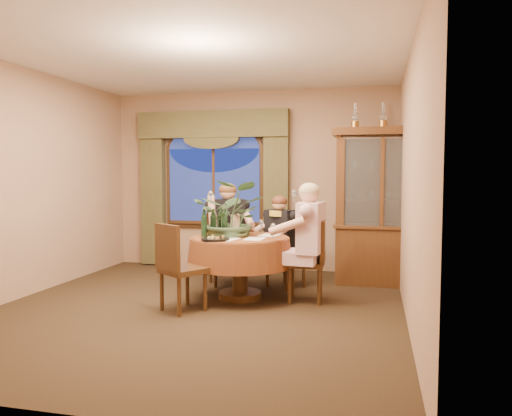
% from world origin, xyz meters
% --- Properties ---
extents(floor, '(5.00, 5.00, 0.00)m').
position_xyz_m(floor, '(0.00, 0.00, 0.00)').
color(floor, black).
rests_on(floor, ground).
extents(wall_back, '(4.50, 0.00, 4.50)m').
position_xyz_m(wall_back, '(0.00, 2.50, 1.40)').
color(wall_back, '#997458').
rests_on(wall_back, ground).
extents(wall_right, '(0.00, 5.00, 5.00)m').
position_xyz_m(wall_right, '(2.25, 0.00, 1.40)').
color(wall_right, '#997458').
rests_on(wall_right, ground).
extents(ceiling, '(5.00, 5.00, 0.00)m').
position_xyz_m(ceiling, '(0.00, 0.00, 2.80)').
color(ceiling, white).
rests_on(ceiling, wall_back).
extents(window, '(1.62, 0.10, 1.32)m').
position_xyz_m(window, '(-0.60, 2.43, 1.30)').
color(window, navy).
rests_on(window, wall_back).
extents(arched_transom, '(1.60, 0.06, 0.44)m').
position_xyz_m(arched_transom, '(-0.60, 2.43, 2.08)').
color(arched_transom, navy).
rests_on(arched_transom, wall_back).
extents(drapery_left, '(0.38, 0.14, 2.32)m').
position_xyz_m(drapery_left, '(-1.63, 2.38, 1.18)').
color(drapery_left, '#424022').
rests_on(drapery_left, floor).
extents(drapery_right, '(0.38, 0.14, 2.32)m').
position_xyz_m(drapery_right, '(0.43, 2.38, 1.18)').
color(drapery_right, '#424022').
rests_on(drapery_right, floor).
extents(swag_valance, '(2.45, 0.16, 0.42)m').
position_xyz_m(swag_valance, '(-0.60, 2.35, 2.28)').
color(swag_valance, '#424022').
rests_on(swag_valance, wall_back).
extents(dining_table, '(1.58, 1.58, 0.75)m').
position_xyz_m(dining_table, '(0.34, 0.58, 0.38)').
color(dining_table, maroon).
rests_on(dining_table, floor).
extents(china_cabinet, '(1.31, 0.52, 2.12)m').
position_xyz_m(china_cabinet, '(2.00, 1.75, 1.06)').
color(china_cabinet, '#3D2210').
rests_on(china_cabinet, floor).
extents(oil_lamp_left, '(0.11, 0.11, 0.34)m').
position_xyz_m(oil_lamp_left, '(1.63, 1.75, 2.29)').
color(oil_lamp_left, '#A5722D').
rests_on(oil_lamp_left, china_cabinet).
extents(oil_lamp_center, '(0.11, 0.11, 0.34)m').
position_xyz_m(oil_lamp_center, '(2.00, 1.75, 2.29)').
color(oil_lamp_center, '#A5722D').
rests_on(oil_lamp_center, china_cabinet).
extents(oil_lamp_right, '(0.11, 0.11, 0.34)m').
position_xyz_m(oil_lamp_right, '(2.37, 1.75, 2.29)').
color(oil_lamp_right, '#A5722D').
rests_on(oil_lamp_right, china_cabinet).
extents(chair_right, '(0.44, 0.44, 0.96)m').
position_xyz_m(chair_right, '(1.13, 0.63, 0.48)').
color(chair_right, black).
rests_on(chair_right, floor).
extents(chair_back_right, '(0.58, 0.58, 0.96)m').
position_xyz_m(chair_back_right, '(0.78, 1.27, 0.48)').
color(chair_back_right, black).
rests_on(chair_back_right, floor).
extents(chair_back, '(0.57, 0.57, 0.96)m').
position_xyz_m(chair_back, '(-0.06, 1.26, 0.48)').
color(chair_back, black).
rests_on(chair_back, floor).
extents(chair_front_left, '(0.58, 0.58, 0.96)m').
position_xyz_m(chair_front_left, '(-0.12, -0.10, 0.48)').
color(chair_front_left, black).
rests_on(chair_front_left, floor).
extents(person_pink, '(0.51, 0.55, 1.41)m').
position_xyz_m(person_pink, '(1.21, 0.49, 0.70)').
color(person_pink, '#CDA5AE').
rests_on(person_pink, floor).
extents(person_back, '(0.65, 0.63, 1.38)m').
position_xyz_m(person_back, '(-0.02, 1.28, 0.69)').
color(person_back, black).
rests_on(person_back, floor).
extents(person_scarf, '(0.57, 0.55, 1.22)m').
position_xyz_m(person_scarf, '(0.69, 1.34, 0.61)').
color(person_scarf, black).
rests_on(person_scarf, floor).
extents(stoneware_vase, '(0.14, 0.14, 0.26)m').
position_xyz_m(stoneware_vase, '(0.24, 0.72, 0.88)').
color(stoneware_vase, tan).
rests_on(stoneware_vase, dining_table).
extents(centerpiece_plant, '(0.86, 0.96, 0.75)m').
position_xyz_m(centerpiece_plant, '(0.22, 0.66, 1.32)').
color(centerpiece_plant, '#355133').
rests_on(centerpiece_plant, dining_table).
extents(olive_bowl, '(0.16, 0.16, 0.05)m').
position_xyz_m(olive_bowl, '(0.36, 0.52, 0.78)').
color(olive_bowl, '#43522C').
rests_on(olive_bowl, dining_table).
extents(cheese_platter, '(0.33, 0.33, 0.02)m').
position_xyz_m(cheese_platter, '(0.15, 0.21, 0.76)').
color(cheese_platter, black).
rests_on(cheese_platter, dining_table).
extents(wine_bottle_0, '(0.07, 0.07, 0.33)m').
position_xyz_m(wine_bottle_0, '(0.01, 0.56, 0.92)').
color(wine_bottle_0, black).
rests_on(wine_bottle_0, dining_table).
extents(wine_bottle_1, '(0.07, 0.07, 0.33)m').
position_xyz_m(wine_bottle_1, '(0.12, 0.64, 0.92)').
color(wine_bottle_1, tan).
rests_on(wine_bottle_1, dining_table).
extents(wine_bottle_2, '(0.07, 0.07, 0.33)m').
position_xyz_m(wine_bottle_2, '(0.16, 0.55, 0.92)').
color(wine_bottle_2, black).
rests_on(wine_bottle_2, dining_table).
extents(wine_bottle_3, '(0.07, 0.07, 0.33)m').
position_xyz_m(wine_bottle_3, '(0.05, 0.73, 0.92)').
color(wine_bottle_3, black).
rests_on(wine_bottle_3, dining_table).
extents(wine_bottle_4, '(0.07, 0.07, 0.33)m').
position_xyz_m(wine_bottle_4, '(-0.08, 0.48, 0.92)').
color(wine_bottle_4, black).
rests_on(wine_bottle_4, dining_table).
extents(wine_bottle_5, '(0.07, 0.07, 0.33)m').
position_xyz_m(wine_bottle_5, '(-0.00, 0.65, 0.92)').
color(wine_bottle_5, tan).
rests_on(wine_bottle_5, dining_table).
extents(tasting_paper_0, '(0.22, 0.30, 0.00)m').
position_xyz_m(tasting_paper_0, '(0.56, 0.40, 0.75)').
color(tasting_paper_0, white).
rests_on(tasting_paper_0, dining_table).
extents(tasting_paper_1, '(0.24, 0.32, 0.00)m').
position_xyz_m(tasting_paper_1, '(0.66, 0.78, 0.75)').
color(tasting_paper_1, white).
rests_on(tasting_paper_1, dining_table).
extents(tasting_paper_2, '(0.27, 0.34, 0.00)m').
position_xyz_m(tasting_paper_2, '(0.27, 0.29, 0.75)').
color(tasting_paper_2, white).
rests_on(tasting_paper_2, dining_table).
extents(wine_glass_person_pink, '(0.07, 0.07, 0.18)m').
position_xyz_m(wine_glass_person_pink, '(0.76, 0.54, 0.84)').
color(wine_glass_person_pink, silver).
rests_on(wine_glass_person_pink, dining_table).
extents(wine_glass_person_back, '(0.07, 0.07, 0.18)m').
position_xyz_m(wine_glass_person_back, '(0.15, 0.95, 0.84)').
color(wine_glass_person_back, silver).
rests_on(wine_glass_person_back, dining_table).
extents(wine_glass_person_scarf, '(0.07, 0.07, 0.18)m').
position_xyz_m(wine_glass_person_scarf, '(0.51, 0.96, 0.84)').
color(wine_glass_person_scarf, silver).
rests_on(wine_glass_person_scarf, dining_table).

